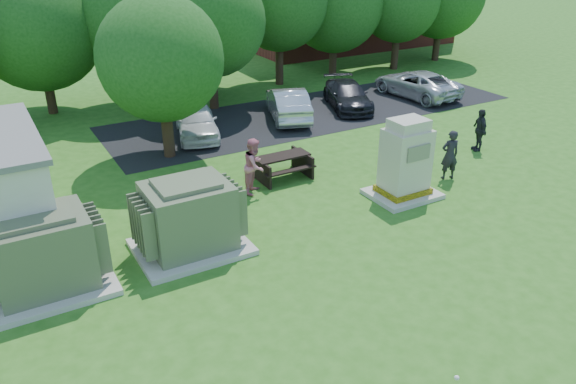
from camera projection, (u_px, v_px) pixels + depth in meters
ground at (372, 304)px, 13.29m from camera, size 120.00×120.00×0.00m
parking_strip at (316, 112)px, 27.00m from camera, size 20.00×6.00×0.01m
transformer_left at (43, 254)px, 13.47m from camera, size 3.00×2.40×2.07m
transformer_right at (189, 218)px, 15.14m from camera, size 3.00×2.40×2.07m
generator_cabinet at (405, 163)px, 18.12m from camera, size 2.18×1.78×2.65m
picnic_table at (282, 164)px, 19.77m from camera, size 1.96×1.47×0.84m
person_by_generator at (450, 155)px, 19.52m from camera, size 0.74×0.59×1.79m
person_at_picnic at (255, 166)px, 18.51m from camera, size 1.16×1.15×1.89m
person_walking_right at (480, 130)px, 22.07m from camera, size 0.76×1.07×1.68m
car_white at (196, 120)px, 23.61m from camera, size 2.67×4.34×1.38m
car_silver_a at (288, 103)px, 25.76m from camera, size 2.93×4.62×1.44m
car_dark at (348, 95)px, 27.34m from camera, size 3.14×4.63×1.25m
car_silver_b at (416, 84)px, 29.12m from camera, size 2.61×5.03×1.35m
tree_row at (169, 17)px, 26.77m from camera, size 41.30×13.30×7.30m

